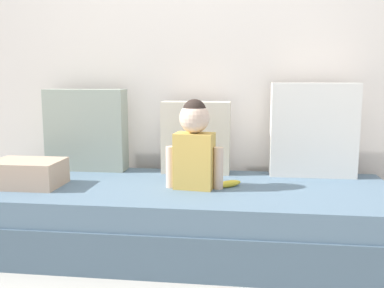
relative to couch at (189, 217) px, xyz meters
The scene contains 9 objects.
ground_plane 0.19m from the couch, ahead, with size 12.00×12.00×0.00m, color #B2ADA3.
back_wall 1.20m from the couch, 90.00° to the left, with size 5.64×0.10×2.46m, color silver.
couch is the anchor object (origin of this frame).
throw_pillow_left 0.96m from the couch, 154.19° to the left, with size 0.54×0.16×0.55m, color #99A393.
throw_pillow_center 0.56m from the couch, 90.00° to the left, with size 0.45×0.16×0.47m, color beige.
throw_pillow_right 0.97m from the couch, 25.81° to the left, with size 0.54×0.16×0.60m, color silver.
toddler 0.45m from the couch, 47.44° to the right, with size 0.33×0.17×0.51m.
banana 0.32m from the couch, ahead, with size 0.17×0.04×0.04m, color yellow.
folded_blanket 0.98m from the couch, behind, with size 0.40×0.28×0.15m, color tan.
Camera 1 is at (0.32, -2.42, 1.01)m, focal length 39.99 mm.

